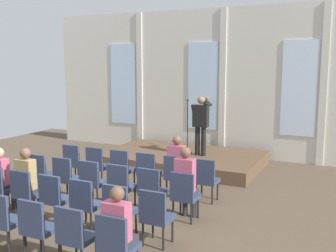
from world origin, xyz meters
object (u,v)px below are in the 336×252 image
at_px(chair_r1_c2, 92,179).
at_px(chair_r3_c2, 3,218).
at_px(chair_r0_c4, 176,174).
at_px(chair_r1_c4, 151,188).
at_px(audience_r0_c4, 178,163).
at_px(chair_r1_c5, 184,193).
at_px(audience_r2_c1, 28,179).
at_px(chair_r2_c3, 85,201).
at_px(chair_r2_c4, 119,207).
at_px(speaker, 201,121).
at_px(audience_r2_c0, 2,176).
at_px(chair_r2_c2, 54,196).
at_px(chair_r2_c1, 25,191).
at_px(chair_r3_c5, 116,243).
at_px(chair_r0_c1, 97,164).
at_px(chair_r1_c3, 121,184).
at_px(chair_r0_c3, 148,170).
at_px(mic_stand, 187,141).
at_px(chair_r1_c1, 66,176).
at_px(chair_r2_c5, 156,214).
at_px(chair_r0_c0, 74,161).
at_px(audience_r3_c5, 119,227).
at_px(audience_r1_c5, 186,180).
at_px(chair_r0_c2, 122,167).
at_px(chair_r3_c3, 37,225).
at_px(chair_r0_c5, 206,177).
at_px(chair_r3_c4, 75,234).
at_px(chair_r1_c0, 41,172).

bearing_deg(chair_r1_c2, chair_r3_c2, -90.00).
bearing_deg(chair_r0_c4, chair_r1_c4, -90.00).
height_order(audience_r0_c4, chair_r1_c5, audience_r0_c4).
bearing_deg(chair_r1_c4, audience_r2_c1, -152.49).
xyz_separation_m(chair_r2_c3, chair_r3_c2, (-0.68, -1.15, 0.00)).
bearing_deg(chair_r2_c4, speaker, 95.19).
relative_size(audience_r2_c0, audience_r2_c1, 0.96).
bearing_deg(chair_r2_c3, chair_r2_c2, 180.00).
xyz_separation_m(chair_r2_c1, chair_r3_c5, (2.73, -1.15, 0.00)).
height_order(audience_r2_c1, chair_r2_c3, audience_r2_c1).
relative_size(speaker, chair_r0_c1, 1.76).
bearing_deg(chair_r1_c3, chair_r0_c3, 90.00).
distance_m(mic_stand, chair_r0_c4, 2.91).
bearing_deg(chair_r1_c3, chair_r2_c3, -90.00).
relative_size(chair_r1_c1, chair_r2_c5, 1.00).
relative_size(chair_r0_c0, audience_r3_c5, 0.72).
xyz_separation_m(chair_r1_c4, audience_r3_c5, (0.68, -2.21, 0.19)).
distance_m(chair_r1_c4, chair_r2_c5, 1.34).
bearing_deg(audience_r1_c5, chair_r1_c4, -173.49).
bearing_deg(chair_r3_c2, chair_r2_c4, 40.03).
height_order(chair_r1_c1, chair_r2_c1, same).
bearing_deg(chair_r0_c2, chair_r3_c3, -78.78).
height_order(chair_r0_c3, chair_r1_c1, same).
xyz_separation_m(chair_r1_c5, chair_r2_c5, (0.00, -1.15, 0.00)).
bearing_deg(chair_r2_c5, chair_r1_c4, 120.77).
height_order(mic_stand, chair_r0_c5, mic_stand).
xyz_separation_m(chair_r0_c0, chair_r1_c3, (2.05, -1.15, 0.00)).
distance_m(chair_r1_c4, chair_r3_c4, 2.30).
bearing_deg(chair_r1_c1, chair_r0_c2, 59.23).
distance_m(chair_r0_c2, chair_r1_c1, 1.34).
xyz_separation_m(chair_r1_c2, chair_r3_c3, (0.68, -2.30, 0.00)).
relative_size(mic_stand, chair_r1_c0, 1.65).
height_order(chair_r0_c2, audience_r2_c0, audience_r2_c0).
distance_m(chair_r0_c2, chair_r0_c4, 1.37).
bearing_deg(chair_r2_c2, chair_r3_c3, -59.23).
bearing_deg(speaker, chair_r0_c4, -80.40).
height_order(audience_r1_c5, chair_r2_c2, audience_r1_c5).
height_order(chair_r1_c1, audience_r3_c5, audience_r3_c5).
relative_size(audience_r0_c4, chair_r1_c3, 1.45).
bearing_deg(chair_r0_c3, chair_r3_c3, -90.00).
distance_m(chair_r0_c3, chair_r1_c2, 1.34).
distance_m(chair_r1_c3, chair_r2_c2, 1.34).
xyz_separation_m(chair_r2_c3, chair_r3_c5, (1.37, -1.15, 0.00)).
distance_m(chair_r1_c1, chair_r1_c4, 2.05).
distance_m(audience_r0_c4, chair_r3_c5, 3.59).
distance_m(audience_r0_c4, chair_r2_c4, 2.38).
distance_m(chair_r0_c0, audience_r0_c4, 2.74).
height_order(chair_r0_c5, chair_r1_c4, same).
height_order(audience_r0_c4, chair_r2_c1, audience_r0_c4).
xyz_separation_m(speaker, chair_r0_c3, (-0.23, -2.66, -0.77)).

